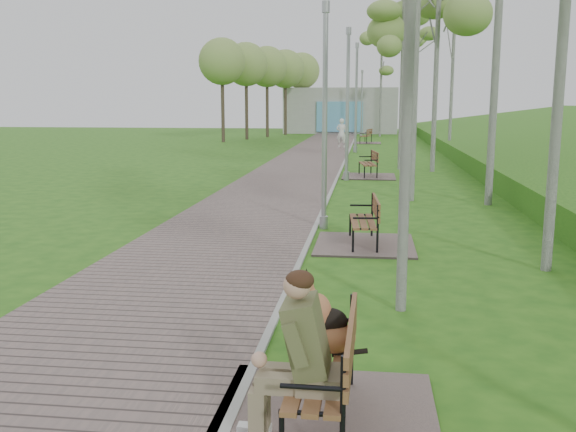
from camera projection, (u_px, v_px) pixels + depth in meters
name	position (u px, v px, depth m)	size (l,w,h in m)	color
ground	(278.00, 314.00, 8.49)	(120.00, 120.00, 0.00)	#265917
walkway	(306.00, 162.00, 29.70)	(3.50, 67.00, 0.04)	#695955
kerb	(344.00, 162.00, 29.48)	(0.10, 67.00, 0.05)	#999993
building_north	(341.00, 111.00, 58.11)	(10.00, 5.20, 4.00)	#9E9E99
bench_main	(314.00, 374.00, 5.47)	(1.96, 2.18, 1.71)	#695955
bench_second	(363.00, 235.00, 12.52)	(1.91, 2.12, 1.17)	#695955
bench_third	(368.00, 171.00, 23.98)	(1.96, 2.18, 1.20)	#695955
bench_far	(366.00, 140.00, 43.55)	(1.96, 2.18, 1.20)	#695955
lamp_post_near	(325.00, 126.00, 13.83)	(0.19, 0.19, 4.85)	#9B9DA2
lamp_post_second	(347.00, 110.00, 22.58)	(0.21, 0.21, 5.31)	#9B9DA2
lamp_post_third	(356.00, 102.00, 35.20)	(0.23, 0.23, 5.93)	#9B9DA2
lamp_post_far	(362.00, 105.00, 52.62)	(0.21, 0.21, 5.33)	#9B9DA2
pedestrian_near	(342.00, 133.00, 38.89)	(0.65, 0.43, 1.79)	silver
birch_mid_c	(403.00, 30.00, 25.73)	(2.41, 2.41, 7.17)	silver
birch_far_a	(455.00, 4.00, 32.30)	(2.51, 2.51, 9.75)	silver
birch_far_b	(408.00, 0.00, 29.73)	(2.98, 2.98, 9.48)	silver
birch_distant_a	(382.00, 54.00, 51.07)	(2.65, 2.65, 8.37)	silver
birch_distant_b	(416.00, 27.00, 49.57)	(2.92, 2.92, 10.78)	silver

